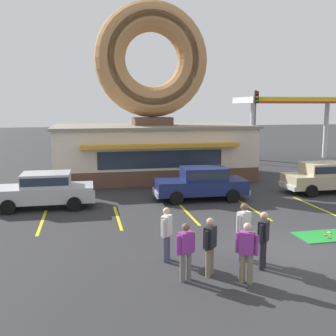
{
  "coord_description": "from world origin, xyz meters",
  "views": [
    {
      "loc": [
        -6.38,
        -10.79,
        4.54
      ],
      "look_at": [
        -3.03,
        5.0,
        2.0
      ],
      "focal_mm": 42.0,
      "sensor_mm": 36.0,
      "label": 1
    }
  ],
  "objects": [
    {
      "name": "trash_bin",
      "position": [
        -8.41,
        11.42,
        0.5
      ],
      "size": [
        0.57,
        0.57,
        0.97
      ],
      "color": "#232833",
      "rests_on": "ground"
    },
    {
      "name": "parking_stripe_centre",
      "position": [
        0.84,
        5.0,
        0.0
      ],
      "size": [
        0.12,
        3.6,
        0.01
      ],
      "primitive_type": "cube",
      "color": "yellow",
      "rests_on": "ground"
    },
    {
      "name": "donut_shop_building",
      "position": [
        -2.16,
        13.94,
        3.74
      ],
      "size": [
        12.3,
        6.75,
        10.96
      ],
      "color": "brown",
      "rests_on": "ground"
    },
    {
      "name": "gas_station_canopy",
      "position": [
        11.11,
        20.49,
        4.86
      ],
      "size": [
        9.0,
        4.46,
        5.3
      ],
      "color": "silver",
      "rests_on": "ground"
    },
    {
      "name": "traffic_light_pole",
      "position": [
        6.76,
        18.15,
        3.71
      ],
      "size": [
        0.28,
        0.47,
        5.8
      ],
      "color": "#595B60",
      "rests_on": "ground"
    },
    {
      "name": "parking_stripe_mid_right",
      "position": [
        3.84,
        5.0,
        0.0
      ],
      "size": [
        0.12,
        3.6,
        0.01
      ],
      "primitive_type": "cube",
      "color": "yellow",
      "rests_on": "ground"
    },
    {
      "name": "pedestrian_beanie_man",
      "position": [
        -4.12,
        0.07,
        0.9
      ],
      "size": [
        0.4,
        0.53,
        1.63
      ],
      "color": "#474C66",
      "rests_on": "ground"
    },
    {
      "name": "ground_plane",
      "position": [
        0.0,
        0.0,
        0.0
      ],
      "size": [
        160.0,
        160.0,
        0.0
      ],
      "primitive_type": "plane",
      "color": "#2D2D30"
    },
    {
      "name": "parking_stripe_far_left",
      "position": [
        -8.16,
        5.0,
        0.0
      ],
      "size": [
        0.12,
        3.6,
        0.01
      ],
      "primitive_type": "cube",
      "color": "yellow",
      "rests_on": "ground"
    },
    {
      "name": "pedestrian_leather_jacket_man",
      "position": [
        -1.86,
        -0.3,
        0.96
      ],
      "size": [
        0.55,
        0.38,
        1.73
      ],
      "color": "#474C66",
      "rests_on": "ground"
    },
    {
      "name": "parking_stripe_mid_left",
      "position": [
        -2.16,
        5.0,
        0.0
      ],
      "size": [
        0.12,
        3.6,
        0.01
      ],
      "primitive_type": "cube",
      "color": "yellow",
      "rests_on": "ground"
    },
    {
      "name": "pedestrian_clipboard_woman",
      "position": [
        -3.18,
        -1.16,
        0.89
      ],
      "size": [
        0.43,
        0.48,
        1.61
      ],
      "color": "#7F7056",
      "rests_on": "ground"
    },
    {
      "name": "golf_ball",
      "position": [
        1.98,
        1.04,
        0.05
      ],
      "size": [
        0.04,
        0.04,
        0.04
      ],
      "primitive_type": "sphere",
      "color": "white",
      "rests_on": "putting_mat"
    },
    {
      "name": "mini_donut_far_left",
      "position": [
        2.11,
        1.3,
        0.05
      ],
      "size": [
        0.13,
        0.13,
        0.04
      ],
      "primitive_type": "torus",
      "color": "#E5C666",
      "rests_on": "putting_mat"
    },
    {
      "name": "car_champagne",
      "position": [
        6.03,
        7.53,
        0.87
      ],
      "size": [
        4.57,
        2.0,
        1.6
      ],
      "color": "#BCAD89",
      "rests_on": "ground"
    },
    {
      "name": "car_navy",
      "position": [
        -0.85,
        7.35,
        0.87
      ],
      "size": [
        4.62,
        2.1,
        1.6
      ],
      "color": "navy",
      "rests_on": "ground"
    },
    {
      "name": "pedestrian_blue_sweater_man",
      "position": [
        -3.9,
        -1.33,
        0.85
      ],
      "size": [
        0.56,
        0.37,
        1.56
      ],
      "color": "slate",
      "rests_on": "ground"
    },
    {
      "name": "parking_stripe_left",
      "position": [
        -5.16,
        5.0,
        0.0
      ],
      "size": [
        0.12,
        3.6,
        0.01
      ],
      "primitive_type": "cube",
      "color": "yellow",
      "rests_on": "ground"
    },
    {
      "name": "pedestrian_hooded_kid",
      "position": [
        -2.41,
        -1.81,
        0.89
      ],
      "size": [
        0.49,
        0.42,
        1.62
      ],
      "color": "#7F7056",
      "rests_on": "ground"
    },
    {
      "name": "car_silver",
      "position": [
        -8.23,
        7.26,
        0.87
      ],
      "size": [
        4.58,
        2.02,
        1.6
      ],
      "color": "#B2B5BA",
      "rests_on": "ground"
    },
    {
      "name": "pedestrian_crossing_woman",
      "position": [
        -1.59,
        -1.05,
        0.91
      ],
      "size": [
        0.43,
        0.48,
        1.65
      ],
      "color": "#232328",
      "rests_on": "ground"
    },
    {
      "name": "mini_donut_near_left",
      "position": [
        1.77,
        0.8,
        0.05
      ],
      "size": [
        0.13,
        0.13,
        0.04
      ],
      "primitive_type": "torus",
      "color": "brown",
      "rests_on": "putting_mat"
    },
    {
      "name": "mini_donut_far_centre",
      "position": [
        1.8,
        1.08,
        0.05
      ],
      "size": [
        0.13,
        0.13,
        0.04
      ],
      "primitive_type": "torus",
      "color": "#A5724C",
      "rests_on": "putting_mat"
    }
  ]
}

